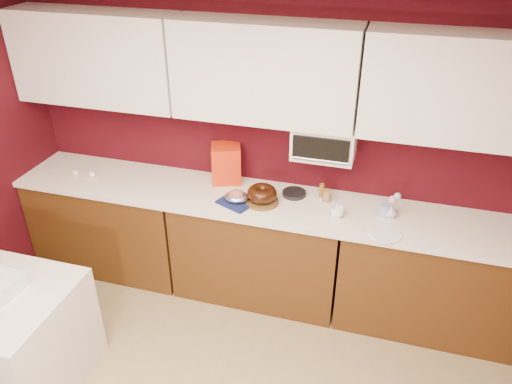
{
  "coord_description": "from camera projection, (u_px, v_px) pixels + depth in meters",
  "views": [
    {
      "loc": [
        0.89,
        -1.23,
        2.87
      ],
      "look_at": [
        0.01,
        1.84,
        1.02
      ],
      "focal_mm": 35.0,
      "sensor_mm": 36.0,
      "label": 1
    }
  ],
  "objects": [
    {
      "name": "flower_pink",
      "position": [
        393.0,
        200.0,
        3.54
      ],
      "size": [
        0.06,
        0.06,
        0.06
      ],
      "primitive_type": "sphere",
      "color": "pink",
      "rests_on": "flower_vase"
    },
    {
      "name": "bundt_cake",
      "position": [
        262.0,
        194.0,
        3.75
      ],
      "size": [
        0.27,
        0.27,
        0.09
      ],
      "primitive_type": "torus",
      "rotation": [
        0.0,
        0.0,
        -0.21
      ],
      "color": "black",
      "rests_on": "cake_base"
    },
    {
      "name": "blue_jar",
      "position": [
        384.0,
        210.0,
        3.61
      ],
      "size": [
        0.09,
        0.09,
        0.09
      ],
      "primitive_type": "cylinder",
      "rotation": [
        0.0,
        0.0,
        0.17
      ],
      "color": "#1C389B",
      "rests_on": "countertop"
    },
    {
      "name": "flower_vase",
      "position": [
        391.0,
        211.0,
        3.59
      ],
      "size": [
        0.09,
        0.09,
        0.11
      ],
      "primitive_type": "imported",
      "rotation": [
        0.0,
        0.0,
        0.37
      ],
      "color": "#B0B3C7",
      "rests_on": "countertop"
    },
    {
      "name": "toaster_oven_handle",
      "position": [
        320.0,
        160.0,
        3.52
      ],
      "size": [
        0.42,
        0.02,
        0.02
      ],
      "primitive_type": "cylinder",
      "rotation": [
        0.0,
        1.57,
        0.0
      ],
      "color": "silver",
      "rests_on": "toaster_oven"
    },
    {
      "name": "egg_left",
      "position": [
        75.0,
        173.0,
        4.16
      ],
      "size": [
        0.07,
        0.06,
        0.04
      ],
      "primitive_type": "ellipsoid",
      "rotation": [
        0.0,
        0.0,
        0.39
      ],
      "color": "silver",
      "rests_on": "countertop"
    },
    {
      "name": "upper_cabinet_right",
      "position": [
        467.0,
        89.0,
        3.16
      ],
      "size": [
        1.31,
        0.33,
        0.7
      ],
      "primitive_type": "cube",
      "color": "white",
      "rests_on": "wall_back"
    },
    {
      "name": "toaster_oven",
      "position": [
        324.0,
        141.0,
        3.62
      ],
      "size": [
        0.45,
        0.3,
        0.25
      ],
      "primitive_type": "cube",
      "color": "white",
      "rests_on": "upper_cabinet_center"
    },
    {
      "name": "egg_right",
      "position": [
        92.0,
        174.0,
        4.14
      ],
      "size": [
        0.06,
        0.05,
        0.05
      ],
      "primitive_type": "ellipsoid",
      "rotation": [
        0.0,
        0.0,
        0.09
      ],
      "color": "white",
      "rests_on": "countertop"
    },
    {
      "name": "amber_bottle",
      "position": [
        322.0,
        190.0,
        3.84
      ],
      "size": [
        0.04,
        0.04,
        0.11
      ],
      "primitive_type": "cylinder",
      "rotation": [
        0.0,
        0.0,
        0.14
      ],
      "color": "brown",
      "rests_on": "countertop"
    },
    {
      "name": "dining_table",
      "position": [
        2.0,
        336.0,
        3.32
      ],
      "size": [
        1.0,
        0.8,
        0.75
      ],
      "primitive_type": "cube",
      "color": "beige",
      "rests_on": "floor"
    },
    {
      "name": "base_cabinet_left",
      "position": [
        113.0,
        223.0,
        4.39
      ],
      "size": [
        1.31,
        0.58,
        0.86
      ],
      "primitive_type": "cube",
      "color": "#492A0E",
      "rests_on": "floor"
    },
    {
      "name": "countertop",
      "position": [
        259.0,
        201.0,
        3.84
      ],
      "size": [
        4.0,
        0.62,
        0.04
      ],
      "primitive_type": "cube",
      "color": "white",
      "rests_on": "base_cabinet_center"
    },
    {
      "name": "upper_cabinet_left",
      "position": [
        96.0,
        58.0,
        3.8
      ],
      "size": [
        1.31,
        0.33,
        0.7
      ],
      "primitive_type": "cube",
      "color": "white",
      "rests_on": "wall_back"
    },
    {
      "name": "wall_back",
      "position": [
        269.0,
        141.0,
        3.92
      ],
      "size": [
        4.0,
        0.02,
        2.5
      ],
      "primitive_type": "cube",
      "color": "#3A080F",
      "rests_on": "floor"
    },
    {
      "name": "foil_ham_nest",
      "position": [
        237.0,
        197.0,
        3.76
      ],
      "size": [
        0.23,
        0.21,
        0.07
      ],
      "primitive_type": "ellipsoid",
      "rotation": [
        0.0,
        0.0,
        -0.4
      ],
      "color": "white",
      "rests_on": "navy_towel"
    },
    {
      "name": "paper_cup",
      "position": [
        327.0,
        196.0,
        3.78
      ],
      "size": [
        0.06,
        0.06,
        0.09
      ],
      "primitive_type": "cylinder",
      "rotation": [
        0.0,
        0.0,
        -0.0
      ],
      "color": "olive",
      "rests_on": "countertop"
    },
    {
      "name": "ceiling",
      "position": [
        74.0,
        54.0,
        1.42
      ],
      "size": [
        4.0,
        4.5,
        0.02
      ],
      "primitive_type": "cube",
      "color": "white",
      "rests_on": "wall_back"
    },
    {
      "name": "cake_base",
      "position": [
        262.0,
        201.0,
        3.78
      ],
      "size": [
        0.33,
        0.33,
        0.02
      ],
      "primitive_type": "cylinder",
      "rotation": [
        0.0,
        0.0,
        0.39
      ],
      "color": "brown",
      "rests_on": "countertop"
    },
    {
      "name": "dark_pan",
      "position": [
        294.0,
        193.0,
        3.88
      ],
      "size": [
        0.23,
        0.23,
        0.03
      ],
      "primitive_type": "cylinder",
      "rotation": [
        0.0,
        0.0,
        0.29
      ],
      "color": "black",
      "rests_on": "countertop"
    },
    {
      "name": "navy_towel",
      "position": [
        237.0,
        202.0,
        3.78
      ],
      "size": [
        0.32,
        0.3,
        0.02
      ],
      "primitive_type": "cube",
      "rotation": [
        0.0,
        0.0,
        -0.41
      ],
      "color": "#141B4B",
      "rests_on": "countertop"
    },
    {
      "name": "toaster_oven_door",
      "position": [
        321.0,
        150.0,
        3.49
      ],
      "size": [
        0.4,
        0.02,
        0.18
      ],
      "primitive_type": "cube",
      "color": "black",
      "rests_on": "toaster_oven"
    },
    {
      "name": "coffee_mug",
      "position": [
        337.0,
        211.0,
        3.6
      ],
      "size": [
        0.12,
        0.12,
        0.09
      ],
      "primitive_type": "imported",
      "rotation": [
        0.0,
        0.0,
        0.62
      ],
      "color": "white",
      "rests_on": "countertop"
    },
    {
      "name": "china_plate",
      "position": [
        386.0,
        234.0,
        3.42
      ],
      "size": [
        0.22,
        0.22,
        0.01
      ],
      "primitive_type": "cylinder",
      "rotation": [
        0.0,
        0.0,
        0.03
      ],
      "color": "white",
      "rests_on": "countertop"
    },
    {
      "name": "base_cabinet_right",
      "position": [
        429.0,
        278.0,
        3.75
      ],
      "size": [
        1.31,
        0.58,
        0.86
      ],
      "primitive_type": "cube",
      "color": "#492A0E",
      "rests_on": "floor"
    },
    {
      "name": "roasted_ham",
      "position": [
        237.0,
        194.0,
        3.74
      ],
      "size": [
        0.13,
        0.11,
        0.07
      ],
      "primitive_type": "ellipsoid",
      "rotation": [
        0.0,
        0.0,
        0.23
      ],
      "color": "#9F6149",
      "rests_on": "foil_ham_nest"
    },
    {
      "name": "pandoro_box",
      "position": [
        226.0,
        163.0,
        4.01
      ],
      "size": [
        0.29,
        0.27,
        0.31
      ],
      "primitive_type": "cube",
      "rotation": [
        0.0,
        0.0,
        0.34
      ],
      "color": "#AB0E0B",
      "rests_on": "countertop"
    },
    {
      "name": "base_cabinet_center",
      "position": [
        258.0,
        248.0,
        4.07
      ],
      "size": [
        1.31,
        0.58,
        0.86
      ],
      "primitive_type": "cube",
      "color": "#492A0E",
      "rests_on": "floor"
    },
    {
      "name": "upper_cabinet_center",
      "position": [
        265.0,
        72.0,
        3.48
      ],
      "size": [
        1.31,
        0.33,
        0.7
      ],
      "primitive_type": "cube",
      "color": "white",
      "rests_on": "wall_back"
    },
    {
      "name": "flower_blue",
      "position": [
        398.0,
        196.0,
        3.54
      ],
      "size": [
        0.05,
        0.05,
        0.05
      ],
      "primitive_type": "sphere",
      "color": "#7EB3CA",
      "rests_on": "flower_vase"
    }
  ]
}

